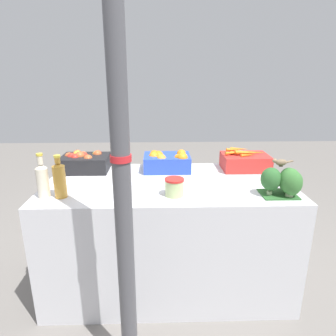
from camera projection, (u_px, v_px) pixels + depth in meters
name	position (u px, v px, depth m)	size (l,w,h in m)	color
ground_plane	(168.00, 279.00, 2.38)	(10.00, 10.00, 0.00)	slate
market_table	(168.00, 233.00, 2.26)	(1.72, 0.88, 0.83)	silver
support_pole	(122.00, 181.00, 1.33)	(0.09, 0.09, 2.20)	#4C4C51
apple_crate	(84.00, 161.00, 2.35)	(0.36, 0.26, 0.16)	black
orange_crate	(168.00, 161.00, 2.36)	(0.36, 0.26, 0.16)	#2847B7
carrot_crate	(245.00, 161.00, 2.39)	(0.36, 0.26, 0.16)	red
broccoli_pile	(286.00, 181.00, 1.84)	(0.25, 0.20, 0.19)	#2D602D
juice_bottle_cloudy	(43.00, 180.00, 1.82)	(0.07, 0.07, 0.28)	beige
juice_bottle_amber	(60.00, 179.00, 1.83)	(0.08, 0.08, 0.27)	gold
pickle_jar	(174.00, 187.00, 1.87)	(0.12, 0.12, 0.11)	#B2C684
sparrow_bird	(280.00, 162.00, 1.83)	(0.14, 0.04, 0.05)	#4C3D2D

